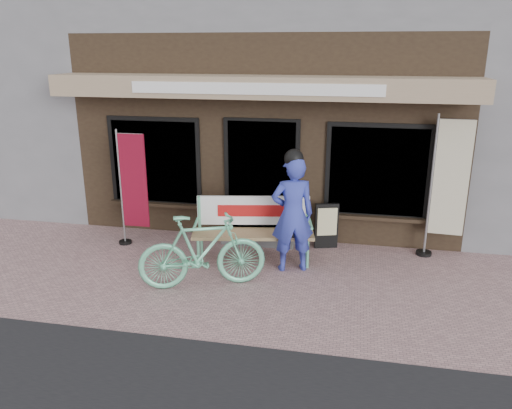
% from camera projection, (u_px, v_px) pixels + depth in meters
% --- Properties ---
extents(ground, '(70.00, 70.00, 0.00)m').
position_uv_depth(ground, '(236.00, 285.00, 7.37)').
color(ground, '#B08686').
rests_on(ground, ground).
extents(storefront, '(7.00, 6.77, 6.00)m').
position_uv_depth(storefront, '(287.00, 65.00, 11.11)').
color(storefront, black).
rests_on(storefront, ground).
extents(bench, '(2.00, 0.84, 1.05)m').
position_uv_depth(bench, '(253.00, 224.00, 8.10)').
color(bench, '#66C89A').
rests_on(bench, ground).
extents(person, '(0.77, 0.62, 1.93)m').
position_uv_depth(person, '(293.00, 212.00, 7.64)').
color(person, '#313CAA').
rests_on(person, ground).
extents(bicycle, '(1.91, 1.16, 1.11)m').
position_uv_depth(bicycle, '(202.00, 251.00, 7.19)').
color(bicycle, '#66C89A').
rests_on(bicycle, ground).
extents(nobori_red, '(0.60, 0.23, 2.06)m').
position_uv_depth(nobori_red, '(132.00, 187.00, 8.60)').
color(nobori_red, gray).
rests_on(nobori_red, ground).
extents(nobori_cream, '(0.70, 0.28, 2.38)m').
position_uv_depth(nobori_cream, '(447.00, 186.00, 8.04)').
color(nobori_cream, gray).
rests_on(nobori_cream, ground).
extents(menu_stand, '(0.41, 0.19, 0.81)m').
position_uv_depth(menu_stand, '(326.00, 225.00, 8.65)').
color(menu_stand, black).
rests_on(menu_stand, ground).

